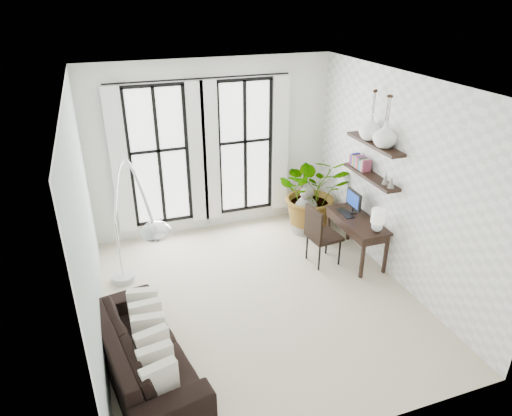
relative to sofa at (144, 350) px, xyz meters
name	(u,v)px	position (x,y,z in m)	size (l,w,h in m)	color
floor	(259,298)	(1.80, 0.91, -0.33)	(5.00, 5.00, 0.00)	beige
ceiling	(260,84)	(1.80, 0.91, 2.87)	(5.00, 5.00, 0.00)	white
wall_left	(86,229)	(-0.45, 0.91, 1.27)	(5.00, 5.00, 0.00)	#9CAEA5
wall_right	(399,182)	(4.05, 0.91, 1.27)	(5.00, 5.00, 0.00)	white
wall_back	(213,148)	(1.80, 3.41, 1.27)	(4.50, 4.50, 0.00)	white
windows	(204,153)	(1.60, 3.34, 1.23)	(3.26, 0.13, 2.65)	white
wall_shelves	(371,162)	(3.91, 1.49, 1.40)	(0.25, 1.30, 0.60)	black
sofa	(144,350)	(0.00, 0.00, 0.00)	(2.25, 0.88, 0.66)	black
throw_pillows	(151,337)	(0.10, 0.00, 0.17)	(0.40, 1.52, 0.40)	silver
plant	(313,192)	(3.53, 2.69, 0.45)	(1.40, 1.21, 1.55)	#2D7228
desk	(359,223)	(3.75, 1.40, 0.38)	(0.54, 1.27, 1.15)	black
desk_chair	(319,232)	(3.08, 1.51, 0.27)	(0.54, 0.54, 1.05)	black
arc_lamp	(128,196)	(0.10, 1.06, 1.56)	(0.74, 2.37, 2.42)	silver
buddha	(306,213)	(3.36, 2.61, 0.06)	(0.52, 0.52, 0.93)	gray
vase_a	(385,135)	(3.91, 1.20, 1.94)	(0.37, 0.37, 0.38)	white
vase_b	(371,128)	(3.91, 1.60, 1.94)	(0.37, 0.37, 0.38)	white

